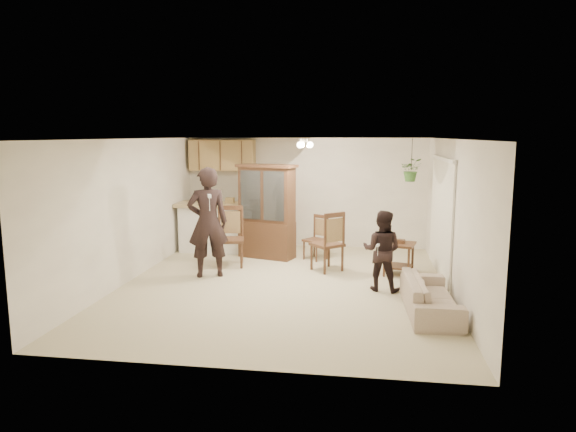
# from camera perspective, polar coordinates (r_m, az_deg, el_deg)

# --- Properties ---
(floor) EXTENTS (6.50, 6.50, 0.00)m
(floor) POSITION_cam_1_polar(r_m,az_deg,el_deg) (8.93, -0.48, -7.69)
(floor) COLOR beige
(floor) RESTS_ON ground
(ceiling) EXTENTS (5.50, 6.50, 0.02)m
(ceiling) POSITION_cam_1_polar(r_m,az_deg,el_deg) (8.55, -0.50, 8.57)
(ceiling) COLOR white
(ceiling) RESTS_ON wall_back
(wall_back) EXTENTS (5.50, 0.02, 2.50)m
(wall_back) POSITION_cam_1_polar(r_m,az_deg,el_deg) (11.85, 1.90, 2.63)
(wall_back) COLOR beige
(wall_back) RESTS_ON ground
(wall_front) EXTENTS (5.50, 0.02, 2.50)m
(wall_front) POSITION_cam_1_polar(r_m,az_deg,el_deg) (5.52, -5.63, -4.83)
(wall_front) COLOR beige
(wall_front) RESTS_ON ground
(wall_left) EXTENTS (0.02, 6.50, 2.50)m
(wall_left) POSITION_cam_1_polar(r_m,az_deg,el_deg) (9.47, -17.17, 0.61)
(wall_left) COLOR beige
(wall_left) RESTS_ON ground
(wall_right) EXTENTS (0.02, 6.50, 2.50)m
(wall_right) POSITION_cam_1_polar(r_m,az_deg,el_deg) (8.68, 17.77, -0.15)
(wall_right) COLOR beige
(wall_right) RESTS_ON ground
(breakfast_bar) EXTENTS (1.60, 0.55, 1.00)m
(breakfast_bar) POSITION_cam_1_polar(r_m,az_deg,el_deg) (11.44, -7.87, -1.48)
(breakfast_bar) COLOR white
(breakfast_bar) RESTS_ON floor
(bar_top) EXTENTS (1.75, 0.70, 0.08)m
(bar_top) POSITION_cam_1_polar(r_m,az_deg,el_deg) (11.36, -7.93, 1.25)
(bar_top) COLOR tan
(bar_top) RESTS_ON breakfast_bar
(upper_cabinets) EXTENTS (1.50, 0.34, 0.70)m
(upper_cabinets) POSITION_cam_1_polar(r_m,az_deg,el_deg) (11.97, -7.31, 6.71)
(upper_cabinets) COLOR olive
(upper_cabinets) RESTS_ON wall_back
(vertical_blinds) EXTENTS (0.06, 2.30, 2.10)m
(vertical_blinds) POSITION_cam_1_polar(r_m,az_deg,el_deg) (9.57, 16.62, -0.18)
(vertical_blinds) COLOR white
(vertical_blinds) RESTS_ON wall_right
(ceiling_fixture) EXTENTS (0.36, 0.36, 0.20)m
(ceiling_fixture) POSITION_cam_1_polar(r_m,az_deg,el_deg) (9.72, 1.77, 8.03)
(ceiling_fixture) COLOR #FFE6BF
(ceiling_fixture) RESTS_ON ceiling
(hanging_plant) EXTENTS (0.43, 0.37, 0.48)m
(hanging_plant) POSITION_cam_1_polar(r_m,az_deg,el_deg) (10.92, 13.54, 5.00)
(hanging_plant) COLOR #305F26
(hanging_plant) RESTS_ON ceiling
(plant_cord) EXTENTS (0.01, 0.01, 0.65)m
(plant_cord) POSITION_cam_1_polar(r_m,az_deg,el_deg) (10.91, 13.60, 6.71)
(plant_cord) COLOR black
(plant_cord) RESTS_ON ceiling
(sofa) EXTENTS (0.80, 1.90, 0.73)m
(sofa) POSITION_cam_1_polar(r_m,az_deg,el_deg) (7.79, 15.57, -7.75)
(sofa) COLOR beige
(sofa) RESTS_ON floor
(adult) EXTENTS (0.77, 0.64, 1.80)m
(adult) POSITION_cam_1_polar(r_m,az_deg,el_deg) (9.40, -8.88, -1.31)
(adult) COLOR black
(adult) RESTS_ON floor
(child) EXTENTS (0.76, 0.66, 1.35)m
(child) POSITION_cam_1_polar(r_m,az_deg,el_deg) (8.64, 10.39, -3.79)
(child) COLOR black
(child) RESTS_ON floor
(china_hutch) EXTENTS (1.33, 0.82, 1.96)m
(china_hutch) POSITION_cam_1_polar(r_m,az_deg,el_deg) (10.74, -2.36, 0.45)
(china_hutch) COLOR #341E13
(china_hutch) RESTS_ON floor
(side_table) EXTENTS (0.67, 0.67, 0.67)m
(side_table) POSITION_cam_1_polar(r_m,az_deg,el_deg) (9.71, 12.18, -4.62)
(side_table) COLOR #341E13
(side_table) RESTS_ON floor
(chair_bar) EXTENTS (0.62, 0.62, 1.18)m
(chair_bar) POSITION_cam_1_polar(r_m,az_deg,el_deg) (10.20, -6.40, -3.71)
(chair_bar) COLOR #341E13
(chair_bar) RESTS_ON floor
(chair_hutch_left) EXTENTS (0.57, 0.57, 0.92)m
(chair_hutch_left) POSITION_cam_1_polar(r_m,az_deg,el_deg) (10.68, 3.06, -3.48)
(chair_hutch_left) COLOR #341E13
(chair_hutch_left) RESTS_ON floor
(chair_hutch_right) EXTENTS (0.72, 0.72, 1.15)m
(chair_hutch_right) POSITION_cam_1_polar(r_m,az_deg,el_deg) (9.82, 4.34, -4.22)
(chair_hutch_right) COLOR #341E13
(chair_hutch_right) RESTS_ON floor
(controller_adult) EXTENTS (0.11, 0.18, 0.05)m
(controller_adult) POSITION_cam_1_polar(r_m,az_deg,el_deg) (8.84, -8.73, 2.21)
(controller_adult) COLOR white
(controller_adult) RESTS_ON adult
(controller_child) EXTENTS (0.06, 0.12, 0.04)m
(controller_child) POSITION_cam_1_polar(r_m,az_deg,el_deg) (8.31, 9.96, -3.23)
(controller_child) COLOR white
(controller_child) RESTS_ON child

